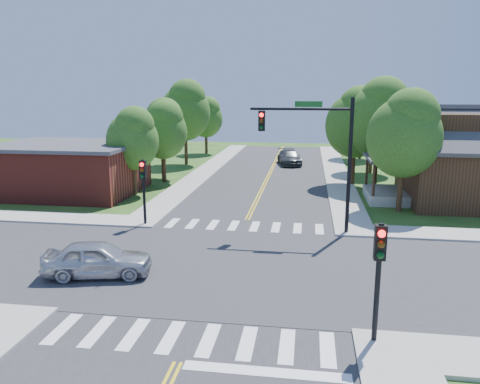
% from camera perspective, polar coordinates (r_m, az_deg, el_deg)
% --- Properties ---
extents(ground, '(100.00, 100.00, 0.00)m').
position_cam_1_polar(ground, '(20.69, -1.86, -9.08)').
color(ground, '#234816').
rests_on(ground, ground).
extents(road_ns, '(10.00, 90.00, 0.04)m').
position_cam_1_polar(road_ns, '(20.68, -1.86, -9.03)').
color(road_ns, '#2D2D30').
rests_on(road_ns, ground).
extents(road_ew, '(90.00, 10.00, 0.04)m').
position_cam_1_polar(road_ew, '(20.68, -1.86, -9.02)').
color(road_ew, '#2D2D30').
rests_on(road_ew, ground).
extents(intersection_patch, '(10.20, 10.20, 0.06)m').
position_cam_1_polar(intersection_patch, '(20.69, -1.86, -9.08)').
color(intersection_patch, '#2D2D30').
rests_on(intersection_patch, ground).
extents(sidewalk_nw, '(40.00, 40.00, 0.14)m').
position_cam_1_polar(sidewalk_nw, '(40.45, -20.28, 0.87)').
color(sidewalk_nw, '#9E9B93').
rests_on(sidewalk_nw, ground).
extents(crosswalk_north, '(8.85, 2.00, 0.01)m').
position_cam_1_polar(crosswalk_north, '(26.47, 0.51, -4.15)').
color(crosswalk_north, white).
rests_on(crosswalk_north, ground).
extents(crosswalk_south, '(8.85, 2.00, 0.01)m').
position_cam_1_polar(crosswalk_south, '(15.19, -6.19, -17.32)').
color(crosswalk_south, white).
rests_on(crosswalk_south, ground).
extents(centerline, '(0.30, 90.00, 0.01)m').
position_cam_1_polar(centerline, '(20.67, -1.86, -8.96)').
color(centerline, yellow).
rests_on(centerline, ground).
extents(stop_bar, '(4.60, 0.45, 0.09)m').
position_cam_1_polar(stop_bar, '(13.66, 3.19, -21.19)').
color(stop_bar, white).
rests_on(stop_bar, ground).
extents(signal_mast_ne, '(5.30, 0.42, 7.20)m').
position_cam_1_polar(signal_mast_ne, '(24.70, 9.41, 5.88)').
color(signal_mast_ne, black).
rests_on(signal_mast_ne, ground).
extents(signal_pole_se, '(0.34, 0.42, 3.80)m').
position_cam_1_polar(signal_pole_se, '(14.36, 16.60, -8.08)').
color(signal_pole_se, black).
rests_on(signal_pole_se, ground).
extents(signal_pole_nw, '(0.34, 0.42, 3.80)m').
position_cam_1_polar(signal_pole_nw, '(26.60, -11.71, 1.46)').
color(signal_pole_nw, black).
rests_on(signal_pole_nw, ground).
extents(building_nw, '(10.40, 8.40, 3.73)m').
position_cam_1_polar(building_nw, '(37.12, -20.20, 2.76)').
color(building_nw, maroon).
rests_on(building_nw, ground).
extents(tree_e_a, '(4.55, 4.32, 7.73)m').
position_cam_1_polar(tree_e_a, '(30.58, 19.56, 6.94)').
color(tree_e_a, '#382314').
rests_on(tree_e_a, ground).
extents(tree_e_b, '(5.08, 4.82, 8.63)m').
position_cam_1_polar(tree_e_b, '(37.43, 16.68, 8.89)').
color(tree_e_b, '#382314').
rests_on(tree_e_b, ground).
extents(tree_e_c, '(4.91, 4.66, 8.34)m').
position_cam_1_polar(tree_e_c, '(44.86, 16.07, 9.16)').
color(tree_e_c, '#382314').
rests_on(tree_e_c, ground).
extents(tree_e_d, '(4.81, 4.57, 8.18)m').
position_cam_1_polar(tree_e_d, '(54.22, 14.76, 9.57)').
color(tree_e_d, '#382314').
rests_on(tree_e_d, ground).
extents(tree_w_a, '(3.81, 3.62, 6.48)m').
position_cam_1_polar(tree_w_a, '(34.83, -12.90, 6.54)').
color(tree_w_a, '#382314').
rests_on(tree_w_a, ground).
extents(tree_w_b, '(4.11, 3.91, 6.99)m').
position_cam_1_polar(tree_w_b, '(40.81, -9.40, 7.95)').
color(tree_w_b, '#382314').
rests_on(tree_w_b, ground).
extents(tree_w_c, '(5.13, 4.87, 8.72)m').
position_cam_1_polar(tree_w_c, '(48.59, -6.64, 10.04)').
color(tree_w_c, '#382314').
rests_on(tree_w_c, ground).
extents(tree_w_d, '(4.04, 3.84, 6.87)m').
position_cam_1_polar(tree_w_d, '(57.09, -4.11, 9.18)').
color(tree_w_d, '#382314').
rests_on(tree_w_d, ground).
extents(tree_house, '(4.67, 4.44, 7.95)m').
position_cam_1_polar(tree_house, '(38.33, 14.01, 8.43)').
color(tree_house, '#382314').
rests_on(tree_house, ground).
extents(tree_bldg, '(4.01, 3.81, 6.83)m').
position_cam_1_polar(tree_bldg, '(39.25, -9.31, 7.63)').
color(tree_bldg, '#382314').
rests_on(tree_bldg, ground).
extents(car_silver, '(3.50, 5.07, 1.49)m').
position_cam_1_polar(car_silver, '(20.24, -16.97, -7.88)').
color(car_silver, silver).
rests_on(car_silver, ground).
extents(car_dgrey, '(3.97, 5.84, 1.47)m').
position_cam_1_polar(car_dgrey, '(48.64, 6.03, 4.16)').
color(car_dgrey, '#34383A').
rests_on(car_dgrey, ground).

